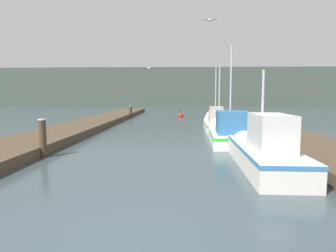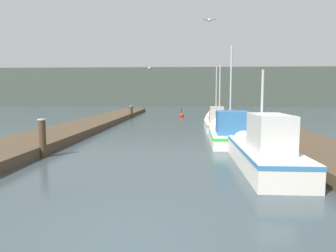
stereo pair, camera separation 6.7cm
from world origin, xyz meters
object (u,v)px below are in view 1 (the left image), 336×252
(fishing_boat_0, at_px, (259,148))
(mooring_piling_0, at_px, (131,112))
(mooring_piling_1, at_px, (43,138))
(seagull_1, at_px, (148,68))
(mooring_piling_2, at_px, (262,133))
(fishing_boat_3, at_px, (215,117))
(seagull_lead, at_px, (210,20))
(fishing_boat_1, at_px, (229,132))
(channel_buoy, at_px, (181,116))
(fishing_boat_2, at_px, (218,123))

(fishing_boat_0, distance_m, mooring_piling_0, 20.78)
(mooring_piling_1, bearing_deg, seagull_1, 74.59)
(fishing_boat_0, xyz_separation_m, mooring_piling_2, (0.90, 3.07, 0.10))
(fishing_boat_3, distance_m, mooring_piling_2, 10.93)
(fishing_boat_3, bearing_deg, seagull_lead, -95.97)
(mooring_piling_1, bearing_deg, fishing_boat_3, 60.59)
(fishing_boat_3, xyz_separation_m, seagull_lead, (-1.48, -10.44, 4.91))
(fishing_boat_1, xyz_separation_m, mooring_piling_2, (1.14, -1.41, 0.14))
(fishing_boat_1, distance_m, mooring_piling_2, 1.82)
(channel_buoy, bearing_deg, fishing_boat_2, -76.85)
(fishing_boat_0, relative_size, fishing_boat_3, 1.31)
(mooring_piling_0, bearing_deg, seagull_lead, -68.89)
(fishing_boat_2, bearing_deg, mooring_piling_2, -79.85)
(fishing_boat_3, bearing_deg, fishing_boat_2, -91.48)
(mooring_piling_2, xyz_separation_m, seagull_lead, (-2.21, 0.46, 4.73))
(mooring_piling_0, height_order, channel_buoy, mooring_piling_0)
(fishing_boat_1, relative_size, seagull_lead, 9.10)
(channel_buoy, bearing_deg, mooring_piling_1, -103.80)
(mooring_piling_2, bearing_deg, fishing_boat_1, 128.85)
(fishing_boat_1, height_order, fishing_boat_3, fishing_boat_1)
(fishing_boat_3, xyz_separation_m, mooring_piling_1, (-7.53, -13.36, 0.25))
(fishing_boat_3, relative_size, seagull_1, 9.63)
(fishing_boat_2, distance_m, mooring_piling_2, 6.86)
(fishing_boat_3, height_order, mooring_piling_0, fishing_boat_3)
(fishing_boat_0, bearing_deg, fishing_boat_2, 91.57)
(fishing_boat_2, relative_size, seagull_1, 10.57)
(fishing_boat_2, height_order, fishing_boat_3, fishing_boat_3)
(fishing_boat_0, distance_m, seagull_lead, 6.13)
(fishing_boat_3, height_order, channel_buoy, fishing_boat_3)
(mooring_piling_2, height_order, seagull_1, seagull_1)
(mooring_piling_1, height_order, mooring_piling_2, mooring_piling_1)
(mooring_piling_0, relative_size, mooring_piling_1, 0.83)
(fishing_boat_2, xyz_separation_m, mooring_piling_1, (-7.28, -9.24, 0.31))
(fishing_boat_1, bearing_deg, channel_buoy, 100.95)
(fishing_boat_1, xyz_separation_m, channel_buoy, (-2.29, 15.81, -0.32))
(seagull_lead, bearing_deg, fishing_boat_3, -95.11)
(fishing_boat_1, distance_m, seagull_lead, 5.08)
(fishing_boat_1, height_order, mooring_piling_2, fishing_boat_1)
(fishing_boat_2, height_order, mooring_piling_0, fishing_boat_2)
(mooring_piling_2, bearing_deg, mooring_piling_1, -163.43)
(channel_buoy, bearing_deg, seagull_lead, -85.85)
(fishing_boat_2, bearing_deg, seagull_1, 176.06)
(fishing_boat_1, bearing_deg, mooring_piling_2, -48.46)
(fishing_boat_3, bearing_deg, fishing_boat_1, -90.34)
(mooring_piling_0, distance_m, seagull_lead, 17.66)
(seagull_lead, bearing_deg, mooring_piling_1, 28.74)
(fishing_boat_3, bearing_deg, mooring_piling_0, 146.60)
(fishing_boat_0, height_order, fishing_boat_3, fishing_boat_3)
(mooring_piling_1, distance_m, mooring_piling_2, 8.62)
(mooring_piling_0, xyz_separation_m, seagull_1, (2.75, -9.08, 3.39))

